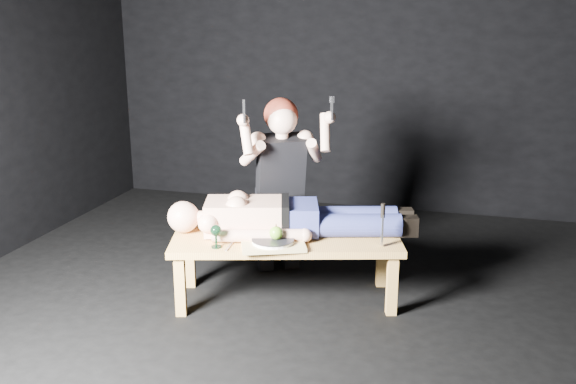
# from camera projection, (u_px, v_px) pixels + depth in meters

# --- Properties ---
(ground) EXTENTS (5.00, 5.00, 0.00)m
(ground) POSITION_uv_depth(u_px,v_px,m) (292.00, 311.00, 4.25)
(ground) COLOR black
(ground) RESTS_ON ground
(back_wall) EXTENTS (5.00, 0.00, 5.00)m
(back_wall) POSITION_uv_depth(u_px,v_px,m) (360.00, 55.00, 6.17)
(back_wall) COLOR black
(back_wall) RESTS_ON ground
(table) EXTENTS (1.61, 0.96, 0.45)m
(table) POSITION_uv_depth(u_px,v_px,m) (286.00, 269.00, 4.37)
(table) COLOR gold
(table) RESTS_ON ground
(lying_man) EXTENTS (1.65, 0.90, 0.28)m
(lying_man) POSITION_uv_depth(u_px,v_px,m) (293.00, 213.00, 4.37)
(lying_man) COLOR #D8A389
(lying_man) RESTS_ON table
(kneeling_woman) EXTENTS (1.02, 1.05, 1.36)m
(kneeling_woman) POSITION_uv_depth(u_px,v_px,m) (279.00, 183.00, 4.76)
(kneeling_woman) COLOR black
(kneeling_woman) RESTS_ON ground
(serving_tray) EXTENTS (0.48, 0.42, 0.02)m
(serving_tray) POSITION_uv_depth(u_px,v_px,m) (273.00, 244.00, 4.14)
(serving_tray) COLOR tan
(serving_tray) RESTS_ON table
(plate) EXTENTS (0.35, 0.35, 0.02)m
(plate) POSITION_uv_depth(u_px,v_px,m) (273.00, 241.00, 4.14)
(plate) COLOR white
(plate) RESTS_ON serving_tray
(apple) EXTENTS (0.09, 0.09, 0.09)m
(apple) POSITION_uv_depth(u_px,v_px,m) (276.00, 233.00, 4.13)
(apple) COLOR #57941F
(apple) RESTS_ON plate
(goblet) EXTENTS (0.09, 0.09, 0.15)m
(goblet) POSITION_uv_depth(u_px,v_px,m) (216.00, 236.00, 4.10)
(goblet) COLOR black
(goblet) RESTS_ON table
(fork_flat) EXTENTS (0.03, 0.16, 0.01)m
(fork_flat) POSITION_uv_depth(u_px,v_px,m) (229.00, 246.00, 4.13)
(fork_flat) COLOR #B2B2B7
(fork_flat) RESTS_ON table
(knife_flat) EXTENTS (0.03, 0.16, 0.01)m
(knife_flat) POSITION_uv_depth(u_px,v_px,m) (290.00, 247.00, 4.13)
(knife_flat) COLOR #B2B2B7
(knife_flat) RESTS_ON table
(spoon_flat) EXTENTS (0.16, 0.07, 0.01)m
(spoon_flat) POSITION_uv_depth(u_px,v_px,m) (296.00, 242.00, 4.21)
(spoon_flat) COLOR #B2B2B7
(spoon_flat) RESTS_ON table
(carving_knife) EXTENTS (0.05, 0.05, 0.29)m
(carving_knife) POSITION_uv_depth(u_px,v_px,m) (382.00, 225.00, 4.10)
(carving_knife) COLOR #B2B2B7
(carving_knife) RESTS_ON table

